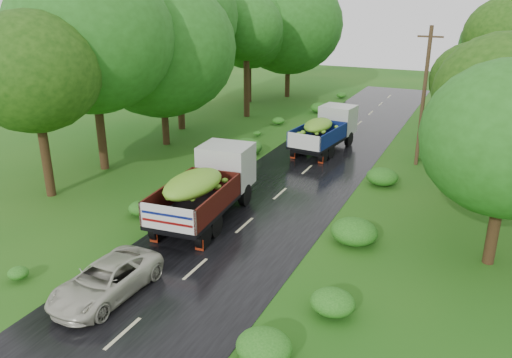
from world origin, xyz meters
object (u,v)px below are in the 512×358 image
Objects in this scene: utility_pole at (424,96)px; truck_far at (326,128)px; car at (106,280)px; truck_near at (208,184)px.

truck_far is at bearing 178.67° from utility_pole.
truck_far is at bearing 86.89° from car.
utility_pole reaches higher than truck_far.
truck_near is 1.65× the size of car.
truck_near is 1.09× the size of truck_far.
car is 19.87m from utility_pole.
utility_pole reaches higher than truck_near.
car is at bearing -88.26° from truck_far.
truck_near is 0.87× the size of utility_pole.
truck_far is (1.58, 12.00, -0.14)m from truck_near.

